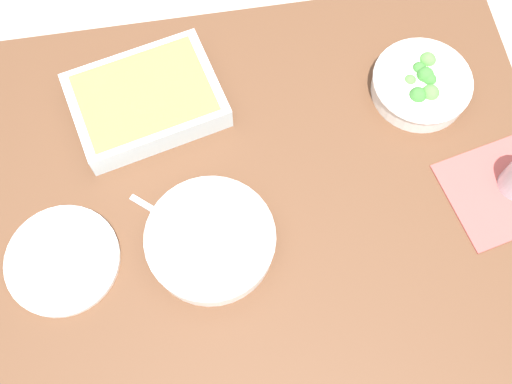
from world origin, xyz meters
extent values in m
plane|color=#B2A899|center=(0.00, 0.00, 0.00)|extent=(6.00, 6.00, 0.00)
cube|color=brown|center=(0.00, 0.00, 0.72)|extent=(1.20, 0.90, 0.04)
cylinder|color=brown|center=(0.54, -0.39, 0.35)|extent=(0.06, 0.06, 0.70)
cylinder|color=brown|center=(-0.54, 0.39, 0.35)|extent=(0.06, 0.06, 0.70)
cylinder|color=brown|center=(0.54, 0.39, 0.35)|extent=(0.06, 0.06, 0.70)
cylinder|color=white|center=(-0.10, -0.10, 0.77)|extent=(0.24, 0.24, 0.05)
torus|color=white|center=(-0.10, -0.10, 0.79)|extent=(0.25, 0.25, 0.01)
cylinder|color=olive|center=(-0.10, -0.10, 0.77)|extent=(0.20, 0.20, 0.03)
sphere|color=#C66633|center=(-0.11, -0.11, 0.79)|extent=(0.01, 0.01, 0.01)
sphere|color=silver|center=(-0.12, -0.14, 0.79)|extent=(0.02, 0.02, 0.02)
sphere|color=#C66633|center=(-0.15, -0.06, 0.79)|extent=(0.01, 0.01, 0.01)
sphere|color=olive|center=(-0.10, -0.10, 0.79)|extent=(0.01, 0.01, 0.01)
sphere|color=olive|center=(-0.09, -0.15, 0.79)|extent=(0.01, 0.01, 0.01)
cylinder|color=white|center=(0.38, 0.17, 0.77)|extent=(0.20, 0.20, 0.05)
torus|color=white|center=(0.38, 0.17, 0.79)|extent=(0.21, 0.21, 0.01)
cylinder|color=#8CB272|center=(0.38, 0.17, 0.77)|extent=(0.17, 0.17, 0.02)
sphere|color=#569E42|center=(0.35, 0.18, 0.79)|extent=(0.03, 0.03, 0.03)
sphere|color=#569E42|center=(0.40, 0.22, 0.79)|extent=(0.04, 0.04, 0.04)
sphere|color=#569E42|center=(0.39, 0.14, 0.79)|extent=(0.04, 0.04, 0.04)
sphere|color=#569E42|center=(0.39, 0.19, 0.78)|extent=(0.02, 0.02, 0.02)
sphere|color=#3D7A33|center=(0.39, 0.17, 0.79)|extent=(0.03, 0.03, 0.03)
sphere|color=#3D7A33|center=(0.38, 0.20, 0.79)|extent=(0.03, 0.03, 0.03)
sphere|color=#569E42|center=(0.38, 0.17, 0.78)|extent=(0.02, 0.02, 0.02)
sphere|color=#3D7A33|center=(0.39, 0.18, 0.79)|extent=(0.04, 0.04, 0.04)
sphere|color=#3D7A33|center=(0.36, 0.14, 0.79)|extent=(0.04, 0.04, 0.04)
cube|color=silver|center=(-0.19, 0.23, 0.77)|extent=(0.34, 0.28, 0.06)
cube|color=gold|center=(-0.19, 0.23, 0.78)|extent=(0.30, 0.25, 0.04)
cylinder|color=white|center=(-0.39, -0.08, 0.75)|extent=(0.22, 0.22, 0.01)
cube|color=silver|center=(-0.19, -0.02, 0.74)|extent=(0.11, 0.10, 0.01)
ellipsoid|color=silver|center=(-0.13, -0.07, 0.75)|extent=(0.05, 0.05, 0.01)
camera|label=1|loc=(-0.07, -0.46, 1.88)|focal=43.12mm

